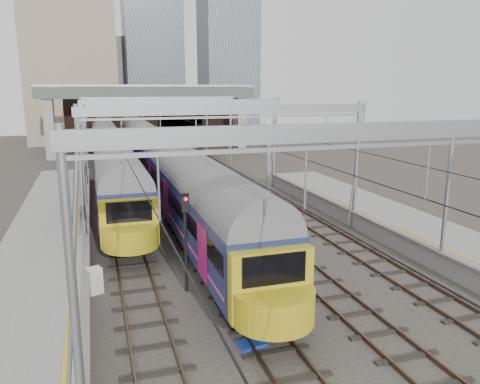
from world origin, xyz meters
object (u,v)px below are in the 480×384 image
object	(u,v)px
train_second	(106,142)
train_main	(149,149)
signal_near_left	(186,230)
signal_near_centre	(219,208)
relay_cabinet	(95,281)

from	to	relation	value
train_second	train_main	bearing A→B (deg)	-64.86
signal_near_left	signal_near_centre	bearing A→B (deg)	59.94
signal_near_left	relay_cabinet	xyz separation A→B (m)	(-3.87, 1.06, -2.27)
train_main	relay_cabinet	world-z (taller)	train_main
train_main	relay_cabinet	bearing A→B (deg)	-101.41
signal_near_centre	relay_cabinet	world-z (taller)	signal_near_centre
train_second	signal_near_left	xyz separation A→B (m)	(2.07, -38.34, 0.26)
signal_near_centre	train_second	bearing A→B (deg)	94.30
train_second	signal_near_centre	world-z (taller)	train_second
relay_cabinet	train_second	bearing A→B (deg)	66.03
train_second	relay_cabinet	xyz separation A→B (m)	(-1.80, -37.28, -2.02)
train_second	relay_cabinet	size ratio (longest dim) A/B	58.99
signal_near_left	train_second	bearing A→B (deg)	107.93
train_main	relay_cabinet	size ratio (longest dim) A/B	60.20
train_second	relay_cabinet	distance (m)	37.37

